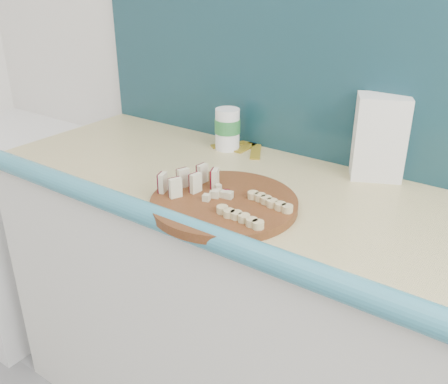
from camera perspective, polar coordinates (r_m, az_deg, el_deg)
The scene contains 10 objects.
kitchen_counter at distance 1.52m, azimuth 12.95°, elevation -17.79°, with size 2.20×0.63×0.91m.
backsplash at distance 1.44m, azimuth 20.41°, elevation 10.93°, with size 2.20×0.02×0.50m, color teal.
porcelain_fixture at distance 2.44m, azimuth -22.69°, elevation -3.02°, with size 0.70×0.72×0.84m.
cutting_board at distance 1.24m, azimuth 0.00°, elevation -1.31°, with size 0.37×0.37×0.02m, color #4C2C10.
apple_wedges at distance 1.28m, azimuth -4.02°, elevation 1.34°, with size 0.11×0.14×0.05m.
apple_chunks at distance 1.25m, azimuth -0.78°, elevation -0.14°, with size 0.05×0.06×0.02m.
banana_slices at distance 1.18m, azimuth 3.60°, elevation -1.96°, with size 0.15×0.15×0.02m.
flour_bag at distance 1.45m, azimuth 17.35°, elevation 5.97°, with size 0.14×0.10×0.23m, color white.
canister at distance 1.62m, azimuth 0.39°, elevation 7.30°, with size 0.08×0.08×0.13m.
banana_peel at distance 1.65m, azimuth 2.47°, elevation 5.15°, with size 0.20×0.17×0.01m.
Camera 1 is at (0.46, 0.43, 1.48)m, focal length 40.00 mm.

